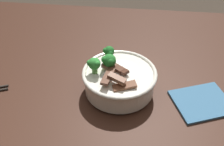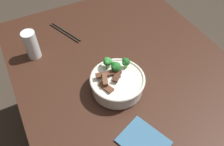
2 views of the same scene
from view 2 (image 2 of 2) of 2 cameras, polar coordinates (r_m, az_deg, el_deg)
dining_table at (r=1.02m, az=8.39°, el=-8.98°), size 1.56×0.94×0.76m
rice_bowl at (r=0.93m, az=1.28°, el=-2.20°), size 0.22×0.22×0.12m
drinking_glass at (r=1.12m, az=-18.87°, el=6.12°), size 0.06×0.06×0.14m
chopsticks_pair at (r=1.24m, az=-11.36°, el=9.67°), size 0.21×0.10×0.01m
folded_napkin at (r=0.86m, az=7.69°, el=-16.21°), size 0.20×0.18×0.01m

